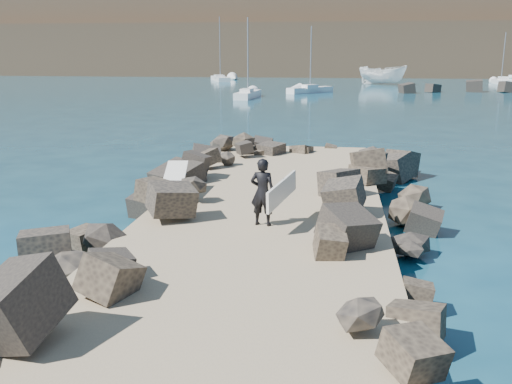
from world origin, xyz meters
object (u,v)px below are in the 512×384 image
(surfboard_resting, at_px, (174,182))
(surfer_with_board, at_px, (265,192))
(sailboat_b, at_px, (310,90))
(boat_imported, at_px, (383,75))

(surfboard_resting, relative_size, surfer_with_board, 1.21)
(surfboard_resting, distance_m, surfer_with_board, 3.58)
(surfboard_resting, height_order, surfer_with_board, surfer_with_board)
(surfboard_resting, relative_size, sailboat_b, 0.31)
(surfboard_resting, relative_size, boat_imported, 0.34)
(surfboard_resting, height_order, boat_imported, boat_imported)
(surfboard_resting, xyz_separation_m, boat_imported, (10.66, 69.07, 0.31))
(boat_imported, xyz_separation_m, sailboat_b, (-9.32, -18.65, -1.00))
(surfer_with_board, xyz_separation_m, sailboat_b, (-1.47, 52.61, -1.05))
(surfer_with_board, relative_size, sailboat_b, 0.26)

